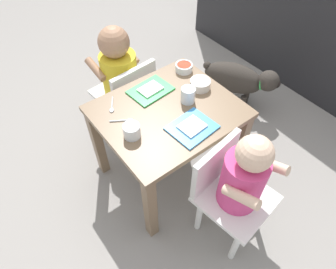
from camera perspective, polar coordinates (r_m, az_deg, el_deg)
ground_plane at (r=1.67m, az=0.00°, el=-6.94°), size 7.00×7.00×0.00m
kitchen_cabinet_back at (r=2.17m, az=29.04°, el=18.65°), size 2.09×0.30×0.96m
dining_table at (r=1.36m, az=0.00°, el=2.19°), size 0.51×0.60×0.47m
seated_child_left at (r=1.61m, az=-9.13°, el=11.67°), size 0.30×0.30×0.66m
seated_child_right at (r=1.19m, az=13.53°, el=-8.34°), size 0.32×0.32×0.65m
dog at (r=1.95m, az=13.19°, el=10.30°), size 0.46×0.32×0.31m
food_tray_left at (r=1.39m, az=-3.37°, el=8.46°), size 0.16×0.20×0.02m
food_tray_right at (r=1.23m, az=4.59°, el=1.39°), size 0.17×0.19×0.02m
water_cup_left at (r=1.33m, az=3.83°, el=7.40°), size 0.06×0.06×0.07m
water_cup_right at (r=1.19m, az=-6.91°, el=0.58°), size 0.07×0.07×0.06m
cereal_bowl_left_side at (r=1.51m, az=3.06°, el=12.70°), size 0.09×0.09×0.04m
cereal_bowl_right_side at (r=1.41m, az=6.16°, el=9.58°), size 0.10×0.10×0.04m
spoon_by_left_tray at (r=1.34m, az=-10.65°, el=5.32°), size 0.09×0.07×0.01m
spoon_by_right_tray at (r=1.27m, az=-8.39°, el=2.68°), size 0.06×0.09×0.01m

